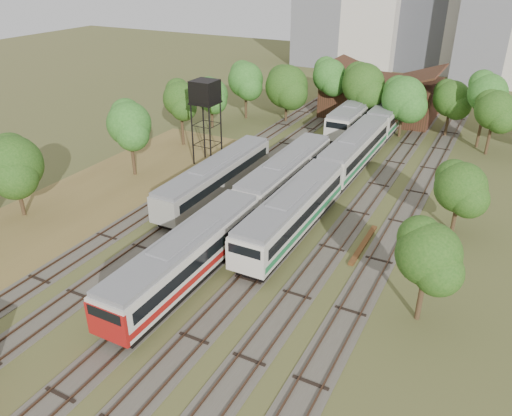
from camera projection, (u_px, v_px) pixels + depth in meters
The scene contains 13 objects.
ground at pixel (137, 361), 30.12m from camera, with size 240.00×240.00×0.00m, color #475123.
dry_grass_patch at pixel (35, 233), 43.87m from camera, with size 14.00×60.00×0.04m, color brown.
tracks at pixel (294, 198), 50.13m from camera, with size 24.60×80.00×0.19m.
railcar_red_set at pixel (244, 210), 43.55m from camera, with size 3.12×34.58×3.86m.
railcar_green_set at pixel (354, 150), 56.72m from camera, with size 3.19×52.07×3.95m.
railcar_rear at pixel (355, 116), 68.66m from camera, with size 3.28×16.08×4.06m.
old_grey_coach at pixel (216, 177), 50.08m from camera, with size 2.91×18.00×3.60m.
water_tower at pixel (205, 94), 55.27m from camera, with size 2.79×2.79×9.67m.
rail_pile_far at pixel (363, 244), 42.02m from camera, with size 0.43×6.94×0.23m, color brown.
maintenance_shed at pixel (381, 96), 75.03m from camera, with size 16.45×11.55×7.58m.
tree_band_left at pixel (81, 143), 49.77m from camera, with size 7.85×54.40×8.21m.
tree_band_far at pixel (399, 92), 65.50m from camera, with size 50.55×10.38×9.83m.
tree_band_right at pixel (472, 162), 45.70m from camera, with size 5.38×40.12×7.86m.
Camera 1 is at (16.90, -16.76, 21.86)m, focal length 35.00 mm.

